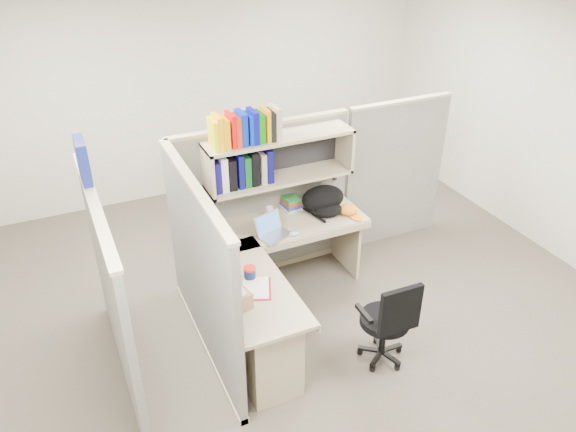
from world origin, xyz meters
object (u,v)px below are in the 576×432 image
laptop (275,227)px  backpack (326,201)px  task_chair (386,333)px  snack_canister (250,272)px  desk (272,313)px

laptop → backpack: bearing=-0.1°
backpack → task_chair: backpack is taller
laptop → task_chair: laptop is taller
snack_canister → task_chair: (0.94, -0.65, -0.47)m
laptop → task_chair: size_ratio=0.33×
task_chair → laptop: bearing=113.8°
backpack → snack_canister: backpack is taller
snack_canister → desk: bearing=-54.8°
desk → snack_canister: 0.40m
desk → snack_canister: snack_canister is taller
snack_canister → laptop: bearing=48.2°
desk → task_chair: task_chair is taller
snack_canister → task_chair: bearing=-34.7°
desk → snack_canister: bearing=125.2°
backpack → task_chair: size_ratio=0.50×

